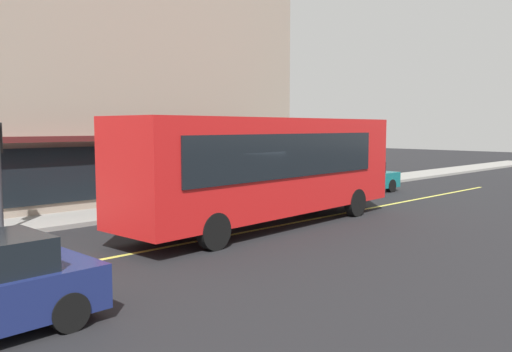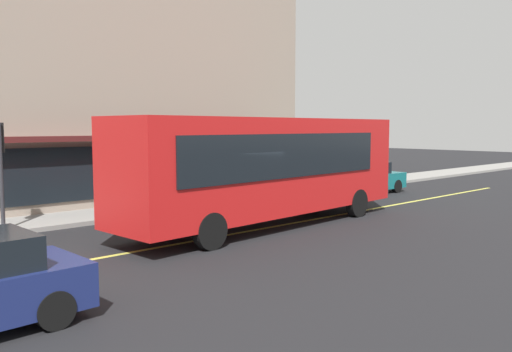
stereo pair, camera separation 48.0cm
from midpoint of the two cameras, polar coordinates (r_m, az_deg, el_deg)
ground at (r=15.82m, az=-3.81°, el=-6.43°), size 120.00×120.00×0.00m
sidewalk at (r=20.23m, az=-13.99°, el=-3.77°), size 80.00×2.50×0.15m
lane_centre_stripe at (r=15.82m, az=-3.81°, el=-6.41°), size 36.00×0.16×0.01m
storefront_building at (r=26.70m, az=-21.57°, el=14.74°), size 19.66×11.94×15.51m
bus at (r=17.01m, az=0.62°, el=1.17°), size 11.27×3.24×3.50m
car_teal at (r=26.03m, az=10.68°, el=-0.22°), size 4.34×1.93×1.52m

